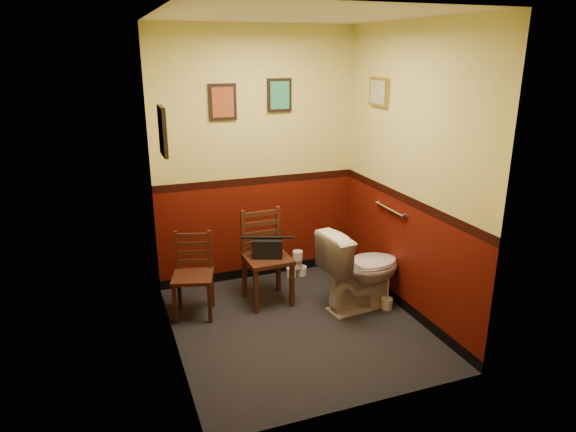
# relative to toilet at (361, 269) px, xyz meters

# --- Properties ---
(floor) EXTENTS (2.20, 2.40, 0.00)m
(floor) POSITION_rel_toilet_xyz_m (-0.72, -0.14, -0.40)
(floor) COLOR black
(floor) RESTS_ON ground
(ceiling) EXTENTS (2.20, 2.40, 0.00)m
(ceiling) POSITION_rel_toilet_xyz_m (-0.72, -0.14, 2.30)
(ceiling) COLOR silver
(ceiling) RESTS_ON ground
(wall_back) EXTENTS (2.20, 0.00, 2.70)m
(wall_back) POSITION_rel_toilet_xyz_m (-0.72, 1.06, 0.95)
(wall_back) COLOR #4B0E06
(wall_back) RESTS_ON ground
(wall_front) EXTENTS (2.20, 0.00, 2.70)m
(wall_front) POSITION_rel_toilet_xyz_m (-0.72, -1.34, 0.95)
(wall_front) COLOR #4B0E06
(wall_front) RESTS_ON ground
(wall_left) EXTENTS (0.00, 2.40, 2.70)m
(wall_left) POSITION_rel_toilet_xyz_m (-1.82, -0.14, 0.95)
(wall_left) COLOR #4B0E06
(wall_left) RESTS_ON ground
(wall_right) EXTENTS (0.00, 2.40, 2.70)m
(wall_right) POSITION_rel_toilet_xyz_m (0.38, -0.14, 0.95)
(wall_right) COLOR #4B0E06
(wall_right) RESTS_ON ground
(grab_bar) EXTENTS (0.05, 0.56, 0.06)m
(grab_bar) POSITION_rel_toilet_xyz_m (0.35, 0.11, 0.55)
(grab_bar) COLOR silver
(grab_bar) RESTS_ON wall_right
(framed_print_back_a) EXTENTS (0.28, 0.04, 0.36)m
(framed_print_back_a) POSITION_rel_toilet_xyz_m (-1.07, 1.04, 1.55)
(framed_print_back_a) COLOR black
(framed_print_back_a) RESTS_ON wall_back
(framed_print_back_b) EXTENTS (0.26, 0.04, 0.34)m
(framed_print_back_b) POSITION_rel_toilet_xyz_m (-0.47, 1.04, 1.60)
(framed_print_back_b) COLOR black
(framed_print_back_b) RESTS_ON wall_back
(framed_print_left) EXTENTS (0.04, 0.30, 0.38)m
(framed_print_left) POSITION_rel_toilet_xyz_m (-1.80, -0.04, 1.45)
(framed_print_left) COLOR black
(framed_print_left) RESTS_ON wall_left
(framed_print_right) EXTENTS (0.04, 0.34, 0.28)m
(framed_print_right) POSITION_rel_toilet_xyz_m (0.36, 0.46, 1.65)
(framed_print_right) COLOR olive
(framed_print_right) RESTS_ON wall_right
(toilet) EXTENTS (0.87, 0.56, 0.81)m
(toilet) POSITION_rel_toilet_xyz_m (0.00, 0.00, 0.00)
(toilet) COLOR white
(toilet) RESTS_ON floor
(toilet_brush) EXTENTS (0.11, 0.11, 0.40)m
(toilet_brush) POSITION_rel_toilet_xyz_m (0.23, -0.13, -0.34)
(toilet_brush) COLOR silver
(toilet_brush) RESTS_ON floor
(chair_left) EXTENTS (0.46, 0.46, 0.80)m
(chair_left) POSITION_rel_toilet_xyz_m (-1.56, 0.45, -0.00)
(chair_left) COLOR #422113
(chair_left) RESTS_ON floor
(chair_right) EXTENTS (0.45, 0.45, 0.93)m
(chair_right) POSITION_rel_toilet_xyz_m (-0.82, 0.47, 0.07)
(chair_right) COLOR #422113
(chair_right) RESTS_ON floor
(handbag) EXTENTS (0.33, 0.24, 0.22)m
(handbag) POSITION_rel_toilet_xyz_m (-0.82, 0.43, 0.18)
(handbag) COLOR black
(handbag) RESTS_ON chair_right
(tp_stack) EXTENTS (0.24, 0.14, 0.31)m
(tp_stack) POSITION_rel_toilet_xyz_m (-0.32, 0.90, -0.27)
(tp_stack) COLOR silver
(tp_stack) RESTS_ON floor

